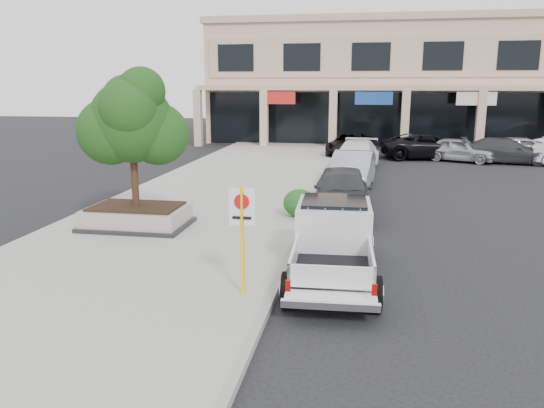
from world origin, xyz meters
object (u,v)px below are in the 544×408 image
(pickup_truck, at_px, (333,244))
(curb_car_d, at_px, (350,144))
(lot_car_c, at_px, (506,151))
(lot_car_d, at_px, (429,146))
(curb_car_a, at_px, (342,191))
(curb_car_c, at_px, (356,155))
(planter, at_px, (137,216))
(curb_car_b, at_px, (352,170))
(lot_car_a, at_px, (459,150))
(planter_tree, at_px, (138,122))
(lot_car_e, at_px, (522,149))
(no_parking_sign, at_px, (242,227))

(pickup_truck, xyz_separation_m, curb_car_d, (-0.29, 22.58, -0.11))
(lot_car_c, relative_size, lot_car_d, 0.88)
(pickup_truck, distance_m, curb_car_a, 6.57)
(pickup_truck, bearing_deg, curb_car_a, 88.10)
(lot_car_c, bearing_deg, curb_car_c, 122.03)
(planter, xyz_separation_m, curb_car_c, (6.53, 13.67, 0.30))
(curb_car_a, distance_m, curb_car_b, 5.01)
(curb_car_c, height_order, lot_car_a, curb_car_c)
(planter_tree, height_order, pickup_truck, planter_tree)
(planter_tree, bearing_deg, lot_car_e, 48.65)
(curb_car_a, height_order, curb_car_c, curb_car_a)
(no_parking_sign, bearing_deg, planter_tree, 131.48)
(planter_tree, xyz_separation_m, lot_car_c, (15.02, 17.54, -2.68))
(planter, xyz_separation_m, lot_car_d, (10.88, 18.83, 0.33))
(curb_car_a, xyz_separation_m, lot_car_d, (4.64, 15.42, -0.03))
(curb_car_c, bearing_deg, curb_car_b, -85.20)
(planter_tree, xyz_separation_m, curb_car_b, (6.32, 8.26, -2.61))
(planter_tree, distance_m, lot_car_a, 21.84)
(no_parking_sign, distance_m, pickup_truck, 2.56)
(lot_car_c, bearing_deg, curb_car_b, 143.88)
(curb_car_c, bearing_deg, planter_tree, -109.74)
(planter, distance_m, curb_car_a, 7.11)
(planter, distance_m, lot_car_e, 24.53)
(lot_car_a, xyz_separation_m, lot_car_d, (-1.67, 0.92, 0.08))
(curb_car_c, relative_size, curb_car_d, 1.00)
(planter, bearing_deg, curb_car_b, 52.48)
(lot_car_d, bearing_deg, curb_car_d, 74.88)
(planter_tree, bearing_deg, lot_car_c, 49.42)
(lot_car_c, relative_size, lot_car_e, 1.11)
(planter_tree, relative_size, lot_car_d, 0.69)
(pickup_truck, xyz_separation_m, curb_car_a, (-0.08, 6.57, -0.02))
(curb_car_d, xyz_separation_m, lot_car_c, (9.13, -1.73, -0.01))
(curb_car_d, bearing_deg, pickup_truck, -82.14)
(planter, relative_size, curb_car_a, 0.65)
(pickup_truck, xyz_separation_m, lot_car_d, (4.56, 21.99, -0.05))
(no_parking_sign, relative_size, curb_car_d, 0.43)
(pickup_truck, xyz_separation_m, lot_car_a, (6.24, 21.07, -0.14))
(planter_tree, distance_m, curb_car_b, 10.72)
(planter, bearing_deg, lot_car_e, 48.65)
(curb_car_c, xyz_separation_m, lot_car_e, (9.67, 4.74, -0.00))
(lot_car_d, bearing_deg, lot_car_e, -102.66)
(planter_tree, xyz_separation_m, lot_car_d, (10.74, 18.68, -2.61))
(planter_tree, xyz_separation_m, curb_car_a, (6.10, 3.25, -2.58))
(curb_car_d, distance_m, lot_car_d, 4.89)
(lot_car_a, bearing_deg, pickup_truck, -173.77)
(curb_car_c, relative_size, lot_car_e, 1.18)
(no_parking_sign, height_order, curb_car_b, no_parking_sign)
(lot_car_c, bearing_deg, curb_car_a, 155.03)
(curb_car_a, bearing_deg, planter, -155.01)
(planter, height_order, lot_car_d, lot_car_d)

